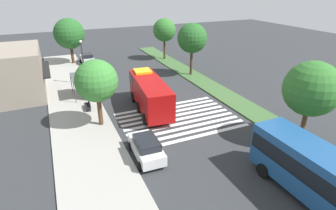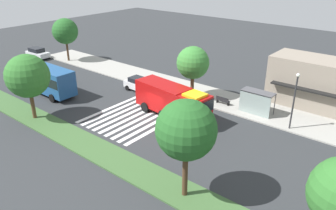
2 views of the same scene
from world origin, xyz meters
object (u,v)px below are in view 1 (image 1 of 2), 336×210
at_px(median_tree_far_west, 312,89).
at_px(sidewalk_tree_east, 69,34).
at_px(fire_truck, 149,92).
at_px(parked_car_east, 87,58).
at_px(sidewalk_tree_west, 96,81).
at_px(bench_near_shelter, 88,105).
at_px(parked_car_mid, 146,147).
at_px(median_tree_center, 164,30).
at_px(transit_bus, 327,178).
at_px(bus_stop_shelter, 81,82).
at_px(median_tree_west, 192,38).
at_px(street_lamp, 83,58).

bearing_deg(median_tree_far_west, sidewalk_tree_east, 24.43).
distance_m(fire_truck, parked_car_east, 21.35).
bearing_deg(sidewalk_tree_west, bench_near_shelter, 8.39).
relative_size(parked_car_mid, bench_near_shelter, 2.73).
xyz_separation_m(bench_near_shelter, median_tree_far_west, (-13.61, -15.65, 4.17)).
height_order(sidewalk_tree_east, median_tree_center, sidewalk_tree_east).
xyz_separation_m(transit_bus, median_tree_center, (35.48, -4.96, 3.00)).
height_order(bus_stop_shelter, median_tree_west, median_tree_west).
height_order(median_tree_far_west, median_tree_west, median_tree_west).
height_order(parked_car_mid, street_lamp, street_lamp).
xyz_separation_m(fire_truck, median_tree_far_west, (-11.24, -9.60, 2.79)).
xyz_separation_m(parked_car_mid, sidewalk_tree_east, (30.09, 2.20, 4.05)).
xyz_separation_m(transit_bus, median_tree_far_west, (5.93, -4.96, 2.69)).
xyz_separation_m(bus_stop_shelter, sidewalk_tree_west, (-7.95, -0.60, 2.56)).
height_order(median_tree_far_west, median_tree_center, median_tree_center).
xyz_separation_m(fire_truck, street_lamp, (10.59, 5.07, 1.59)).
bearing_deg(median_tree_far_west, transit_bus, 140.10).
distance_m(parked_car_mid, sidewalk_tree_west, 7.80).
xyz_separation_m(parked_car_east, median_tree_far_west, (-32.31, -12.87, 3.87)).
bearing_deg(bench_near_shelter, median_tree_center, -44.48).
bearing_deg(median_tree_far_west, fire_truck, 40.50).
height_order(sidewalk_tree_west, median_tree_far_west, median_tree_far_west).
xyz_separation_m(parked_car_mid, parked_car_east, (29.23, -0.00, 0.00)).
distance_m(transit_bus, median_tree_west, 26.37).
xyz_separation_m(parked_car_east, bus_stop_shelter, (-14.70, 2.80, 1.00)).
xyz_separation_m(parked_car_east, bench_near_shelter, (-18.70, 2.78, -0.29)).
bearing_deg(fire_truck, bench_near_shelter, 74.65).
bearing_deg(bus_stop_shelter, median_tree_west, -82.19).
xyz_separation_m(transit_bus, bench_near_shelter, (19.54, 10.69, -1.47)).
xyz_separation_m(fire_truck, median_tree_west, (8.52, -9.60, 3.39)).
bearing_deg(transit_bus, median_tree_far_west, 139.73).
height_order(parked_car_mid, sidewalk_tree_west, sidewalk_tree_west).
relative_size(fire_truck, parked_car_mid, 2.15).
relative_size(parked_car_east, transit_bus, 0.42).
bearing_deg(bus_stop_shelter, parked_car_east, -10.79).
relative_size(parked_car_east, bus_stop_shelter, 1.22).
relative_size(bus_stop_shelter, bench_near_shelter, 2.19).
relative_size(fire_truck, parked_car_east, 2.20).
height_order(bus_stop_shelter, bench_near_shelter, bus_stop_shelter).
height_order(bench_near_shelter, street_lamp, street_lamp).
bearing_deg(street_lamp, transit_bus, -160.71).
bearing_deg(transit_bus, parked_car_east, -168.69).
distance_m(median_tree_far_west, median_tree_west, 19.77).
relative_size(parked_car_mid, street_lamp, 0.76).
relative_size(transit_bus, median_tree_west, 1.39).
height_order(transit_bus, bench_near_shelter, transit_bus).
bearing_deg(parked_car_east, bench_near_shelter, 172.33).
height_order(parked_car_mid, parked_car_east, parked_car_east).
bearing_deg(median_tree_west, bench_near_shelter, 111.45).
height_order(parked_car_east, transit_bus, transit_bus).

